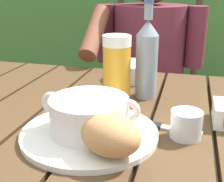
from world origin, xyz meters
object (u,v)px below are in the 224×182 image
object	(u,v)px
chair_near_diner	(151,96)
water_glass_small	(186,124)
table_knife	(160,127)
diner_bowl	(133,71)
soup_bowl	(89,114)
serving_plate	(90,133)
beer_glass	(117,69)
bread_roll	(110,135)
person_eating	(147,69)
beer_bottle	(147,58)

from	to	relation	value
chair_near_diner	water_glass_small	world-z (taller)	chair_near_diner
chair_near_diner	table_knife	world-z (taller)	chair_near_diner
chair_near_diner	diner_bowl	world-z (taller)	chair_near_diner
soup_bowl	table_knife	xyz separation A→B (m)	(0.14, 0.07, -0.05)
serving_plate	water_glass_small	size ratio (longest dim) A/B	4.38
soup_bowl	water_glass_small	bearing A→B (deg)	12.96
water_glass_small	diner_bowl	bearing A→B (deg)	116.07
chair_near_diner	beer_glass	world-z (taller)	chair_near_diner
serving_plate	water_glass_small	distance (m)	0.21
bread_roll	person_eating	bearing A→B (deg)	93.86
bread_roll	serving_plate	bearing A→B (deg)	130.60
bread_roll	beer_bottle	bearing A→B (deg)	88.04
person_eating	table_knife	size ratio (longest dim) A/B	7.57
person_eating	diner_bowl	distance (m)	0.35
soup_bowl	table_knife	distance (m)	0.17
serving_plate	soup_bowl	distance (m)	0.05
beer_glass	water_glass_small	bearing A→B (deg)	-41.33
serving_plate	diner_bowl	xyz separation A→B (m)	(0.01, 0.43, 0.02)
soup_bowl	beer_bottle	bearing A→B (deg)	73.72
beer_bottle	diner_bowl	bearing A→B (deg)	112.77
chair_near_diner	water_glass_small	size ratio (longest dim) A/B	15.22
chair_near_diner	diner_bowl	distance (m)	0.62
person_eating	table_knife	distance (m)	0.71
chair_near_diner	water_glass_small	xyz separation A→B (m)	(0.19, -0.93, 0.29)
chair_near_diner	bread_roll	distance (m)	1.10
soup_bowl	table_knife	bearing A→B (deg)	27.23
bread_roll	diner_bowl	size ratio (longest dim) A/B	0.97
beer_glass	beer_bottle	world-z (taller)	beer_bottle
soup_bowl	bread_roll	xyz separation A→B (m)	(0.07, -0.08, -0.00)
beer_bottle	serving_plate	bearing A→B (deg)	-106.28
serving_plate	beer_glass	size ratio (longest dim) A/B	1.61
soup_bowl	beer_glass	distance (m)	0.22
soup_bowl	table_knife	size ratio (longest dim) A/B	1.38
chair_near_diner	person_eating	distance (m)	0.29
table_knife	soup_bowl	bearing A→B (deg)	-152.77
person_eating	soup_bowl	xyz separation A→B (m)	(-0.01, -0.77, 0.11)
chair_near_diner	table_knife	xyz separation A→B (m)	(0.13, -0.90, 0.27)
soup_bowl	water_glass_small	world-z (taller)	soup_bowl
serving_plate	person_eating	bearing A→B (deg)	89.28
bread_roll	table_knife	xyz separation A→B (m)	(0.07, 0.15, -0.05)
serving_plate	diner_bowl	distance (m)	0.43
soup_bowl	person_eating	bearing A→B (deg)	89.28
diner_bowl	table_knife	bearing A→B (deg)	-69.97
serving_plate	bread_roll	bearing A→B (deg)	-49.40
bread_roll	water_glass_small	distance (m)	0.18
soup_bowl	diner_bowl	distance (m)	0.43
water_glass_small	diner_bowl	world-z (taller)	water_glass_small
chair_near_diner	bread_roll	bearing A→B (deg)	-87.04
beer_bottle	chair_near_diner	bearing A→B (deg)	95.38
serving_plate	table_knife	bearing A→B (deg)	27.23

